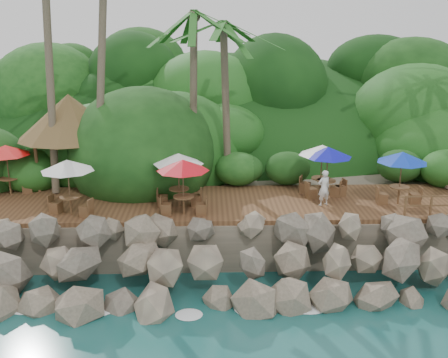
{
  "coord_description": "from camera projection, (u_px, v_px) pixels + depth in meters",
  "views": [
    {
      "loc": [
        -0.7,
        -16.67,
        10.1
      ],
      "look_at": [
        0.0,
        6.0,
        3.4
      ],
      "focal_mm": 41.53,
      "sensor_mm": 36.0,
      "label": 1
    }
  ],
  "objects": [
    {
      "name": "ground",
      "position": [
        229.0,
        315.0,
        18.86
      ],
      "size": [
        140.0,
        140.0,
        0.0
      ],
      "primitive_type": "plane",
      "color": "#19514F",
      "rests_on": "ground"
    },
    {
      "name": "land_base",
      "position": [
        219.0,
        170.0,
        33.9
      ],
      "size": [
        32.0,
        25.2,
        2.1
      ],
      "primitive_type": "cube",
      "color": "gray",
      "rests_on": "ground"
    },
    {
      "name": "jungle_hill",
      "position": [
        217.0,
        158.0,
        41.38
      ],
      "size": [
        44.8,
        28.0,
        15.4
      ],
      "primitive_type": "ellipsoid",
      "color": "#143811",
      "rests_on": "ground"
    },
    {
      "name": "seawall",
      "position": [
        227.0,
        262.0,
        20.45
      ],
      "size": [
        29.0,
        4.0,
        2.3
      ],
      "primitive_type": null,
      "color": "gray",
      "rests_on": "ground"
    },
    {
      "name": "terrace",
      "position": [
        224.0,
        204.0,
        23.99
      ],
      "size": [
        26.0,
        5.0,
        0.2
      ],
      "primitive_type": "cube",
      "color": "brown",
      "rests_on": "land_base"
    },
    {
      "name": "jungle_foliage",
      "position": [
        220.0,
        190.0,
        33.24
      ],
      "size": [
        44.0,
        16.0,
        12.0
      ],
      "primitive_type": null,
      "color": "#143811",
      "rests_on": "ground"
    },
    {
      "name": "foam_line",
      "position": [
        229.0,
        310.0,
        19.14
      ],
      "size": [
        25.2,
        0.8,
        0.06
      ],
      "color": "white",
      "rests_on": "ground"
    },
    {
      "name": "palapa",
      "position": [
        70.0,
        116.0,
        25.81
      ],
      "size": [
        5.2,
        5.2,
        4.6
      ],
      "color": "brown",
      "rests_on": "ground"
    },
    {
      "name": "dining_clusters",
      "position": [
        233.0,
        160.0,
        23.36
      ],
      "size": [
        24.32,
        5.45,
        2.44
      ],
      "color": "brown",
      "rests_on": "terrace"
    },
    {
      "name": "waiter",
      "position": [
        324.0,
        188.0,
        23.26
      ],
      "size": [
        0.7,
        0.58,
        1.65
      ],
      "primitive_type": "imported",
      "rotation": [
        0.0,
        0.0,
        3.5
      ],
      "color": "silver",
      "rests_on": "terrace"
    }
  ]
}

